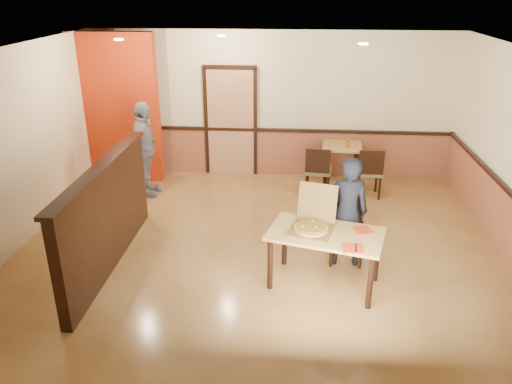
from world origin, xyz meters
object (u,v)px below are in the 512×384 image
(condiment, at_px, (348,143))
(diner, at_px, (347,212))
(side_chair_left, at_px, (318,169))
(passerby, at_px, (145,150))
(side_chair_right, at_px, (369,170))
(diner_chair, at_px, (347,224))
(main_table, at_px, (325,240))
(pizza_box, at_px, (312,225))
(side_table, at_px, (341,154))

(condiment, bearing_deg, diner, -94.99)
(side_chair_left, relative_size, condiment, 5.60)
(passerby, bearing_deg, side_chair_right, -84.42)
(diner_chair, xyz_separation_m, condiment, (0.23, 2.72, 0.33))
(main_table, xyz_separation_m, passerby, (-3.07, 2.72, 0.22))
(side_chair_right, height_order, passerby, passerby)
(pizza_box, bearing_deg, diner, 61.97)
(side_chair_right, xyz_separation_m, side_table, (-0.45, 0.62, 0.09))
(pizza_box, height_order, condiment, pizza_box)
(passerby, height_order, condiment, passerby)
(side_chair_left, relative_size, side_chair_right, 1.00)
(diner_chair, bearing_deg, passerby, 151.15)
(side_chair_right, relative_size, side_table, 1.19)
(passerby, relative_size, pizza_box, 2.46)
(main_table, relative_size, side_table, 2.00)
(pizza_box, bearing_deg, side_chair_left, 101.57)
(side_chair_left, distance_m, passerby, 3.11)
(main_table, height_order, diner, diner)
(side_chair_left, xyz_separation_m, side_table, (0.46, 0.62, 0.09))
(diner, distance_m, condiment, 2.88)
(main_table, xyz_separation_m, condiment, (0.55, 3.42, 0.22))
(side_chair_left, distance_m, diner, 2.40)
(diner_chair, bearing_deg, main_table, -113.05)
(pizza_box, bearing_deg, condiment, 93.03)
(main_table, height_order, diner_chair, diner_chair)
(side_table, bearing_deg, passerby, -167.02)
(side_chair_right, xyz_separation_m, condiment, (-0.36, 0.50, 0.35))
(pizza_box, bearing_deg, passerby, 152.54)
(main_table, xyz_separation_m, side_chair_left, (0.01, 2.92, -0.13))
(side_chair_left, bearing_deg, side_chair_right, -174.22)
(passerby, bearing_deg, diner, -119.92)
(side_chair_right, bearing_deg, diner, 74.99)
(side_chair_right, relative_size, diner, 0.60)
(side_chair_right, relative_size, condiment, 5.61)
(passerby, bearing_deg, main_table, -128.80)
(diner, distance_m, passerby, 4.01)
(main_table, xyz_separation_m, diner, (0.30, 0.56, 0.14))
(main_table, bearing_deg, condiment, 95.78)
(diner, xyz_separation_m, condiment, (0.25, 2.86, 0.08))
(diner, relative_size, passerby, 0.91)
(diner_chair, relative_size, side_chair_right, 1.03)
(pizza_box, relative_size, condiment, 4.21)
(diner_chair, relative_size, passerby, 0.56)
(main_table, height_order, side_chair_left, side_chair_left)
(side_chair_right, height_order, diner, diner)
(main_table, distance_m, side_table, 3.57)
(side_chair_right, xyz_separation_m, diner, (-0.61, -2.36, 0.27))
(diner, bearing_deg, passerby, -34.11)
(side_chair_right, xyz_separation_m, pizza_box, (-1.09, -2.87, 0.31))
(side_table, bearing_deg, side_chair_right, -53.94)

